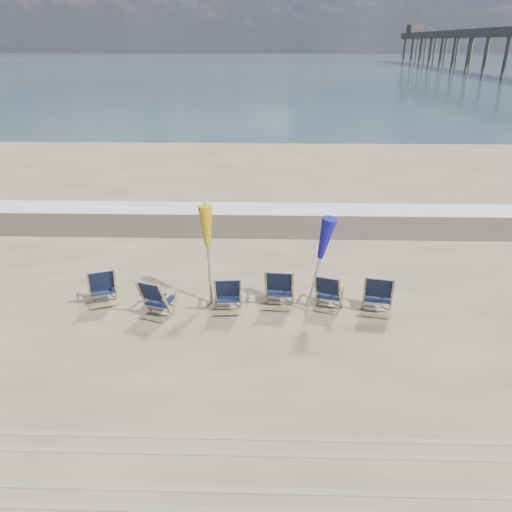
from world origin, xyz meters
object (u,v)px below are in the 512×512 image
(beach_chair_2, at_px, (241,295))
(beach_chair_3, at_px, (293,289))
(beach_chair_1, at_px, (165,301))
(umbrella_blue, at_px, (318,242))
(umbrella_yellow, at_px, (208,232))
(beach_chair_5, at_px, (392,296))
(beach_chair_0, at_px, (115,285))
(beach_chair_4, at_px, (340,294))

(beach_chair_2, distance_m, beach_chair_3, 1.07)
(beach_chair_1, relative_size, umbrella_blue, 0.44)
(umbrella_yellow, bearing_deg, beach_chair_5, -8.23)
(beach_chair_0, relative_size, beach_chair_4, 1.06)
(beach_chair_5, relative_size, umbrella_blue, 0.46)
(beach_chair_5, height_order, umbrella_blue, umbrella_blue)
(beach_chair_0, relative_size, beach_chair_3, 0.96)
(beach_chair_0, distance_m, umbrella_yellow, 2.27)
(beach_chair_2, distance_m, beach_chair_4, 2.00)
(umbrella_blue, bearing_deg, beach_chair_2, -176.04)
(beach_chair_5, bearing_deg, beach_chair_1, 15.79)
(beach_chair_3, xyz_separation_m, umbrella_yellow, (-1.73, 0.30, 1.12))
(beach_chair_3, bearing_deg, beach_chair_0, 2.45)
(umbrella_yellow, bearing_deg, beach_chair_2, -35.88)
(beach_chair_1, height_order, umbrella_yellow, umbrella_yellow)
(beach_chair_2, xyz_separation_m, beach_chair_3, (1.05, 0.20, 0.04))
(beach_chair_1, height_order, beach_chair_2, beach_chair_1)
(beach_chair_3, distance_m, umbrella_blue, 1.19)
(beach_chair_3, xyz_separation_m, beach_chair_5, (1.96, -0.24, -0.01))
(beach_chair_0, height_order, umbrella_blue, umbrella_blue)
(umbrella_yellow, distance_m, umbrella_blue, 2.23)
(beach_chair_0, bearing_deg, beach_chair_5, 154.82)
(beach_chair_5, bearing_deg, beach_chair_0, 8.38)
(beach_chair_4, height_order, beach_chair_5, beach_chair_5)
(beach_chair_2, height_order, umbrella_yellow, umbrella_yellow)
(beach_chair_5, bearing_deg, umbrella_blue, 6.50)
(beach_chair_1, bearing_deg, beach_chair_0, -9.80)
(umbrella_blue, bearing_deg, beach_chair_3, 168.88)
(beach_chair_1, bearing_deg, beach_chair_4, -153.27)
(beach_chair_0, distance_m, beach_chair_1, 1.34)
(beach_chair_0, xyz_separation_m, umbrella_blue, (4.15, -0.22, 1.11))
(beach_chair_3, height_order, beach_chair_4, beach_chair_3)
(umbrella_yellow, bearing_deg, beach_chair_1, -133.97)
(beach_chair_4, bearing_deg, umbrella_blue, 18.23)
(beach_chair_0, distance_m, beach_chair_4, 4.65)
(beach_chair_2, distance_m, umbrella_blue, 1.89)
(beach_chair_4, distance_m, umbrella_yellow, 2.95)
(beach_chair_2, bearing_deg, beach_chair_3, -173.42)
(beach_chair_5, xyz_separation_m, umbrella_blue, (-1.50, 0.15, 1.10))
(beach_chair_3, relative_size, beach_chair_5, 1.02)
(beach_chair_5, bearing_deg, umbrella_yellow, 3.88)
(beach_chair_1, distance_m, beach_chair_2, 1.51)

